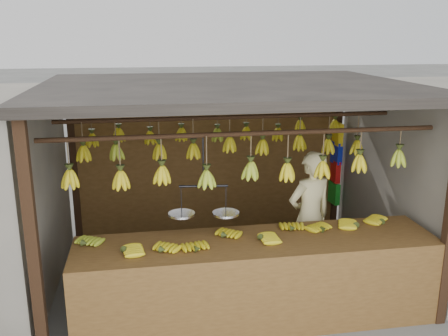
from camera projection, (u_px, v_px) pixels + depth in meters
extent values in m
plane|color=#5B5B57|center=(228.00, 272.00, 6.40)|extent=(80.00, 80.00, 0.00)
cube|color=black|center=(33.00, 248.00, 4.35)|extent=(0.10, 0.10, 2.30)
cube|color=black|center=(74.00, 163.00, 7.20)|extent=(0.10, 0.10, 2.30)
cube|color=black|center=(336.00, 152.00, 7.85)|extent=(0.10, 0.10, 2.30)
cube|color=black|center=(228.00, 87.00, 5.79)|extent=(4.30, 3.30, 0.10)
cylinder|color=black|center=(246.00, 134.00, 4.93)|extent=(4.00, 0.05, 0.05)
cylinder|color=black|center=(228.00, 117.00, 5.88)|extent=(4.00, 0.05, 0.05)
cylinder|color=black|center=(215.00, 106.00, 6.83)|extent=(4.00, 0.05, 0.05)
cube|color=brown|center=(211.00, 173.00, 7.59)|extent=(4.00, 0.06, 1.80)
cube|color=brown|center=(257.00, 244.00, 5.15)|extent=(3.75, 0.83, 0.08)
cube|color=brown|center=(266.00, 300.00, 4.86)|extent=(3.75, 0.04, 0.90)
cube|color=black|center=(79.00, 317.00, 4.63)|extent=(0.07, 0.07, 0.82)
cube|color=black|center=(430.00, 286.00, 5.20)|extent=(0.07, 0.07, 0.82)
cube|color=black|center=(87.00, 280.00, 5.33)|extent=(0.07, 0.07, 0.82)
cube|color=black|center=(395.00, 256.00, 5.90)|extent=(0.07, 0.07, 0.82)
ellipsoid|color=#92A523|center=(85.00, 244.00, 4.96)|extent=(0.27, 0.30, 0.06)
ellipsoid|color=gold|center=(124.00, 251.00, 4.80)|extent=(0.26, 0.21, 0.06)
ellipsoid|color=gold|center=(163.00, 251.00, 4.81)|extent=(0.28, 0.30, 0.06)
ellipsoid|color=gold|center=(198.00, 250.00, 4.84)|extent=(0.22, 0.27, 0.06)
ellipsoid|color=gold|center=(225.00, 236.00, 5.16)|extent=(0.29, 0.30, 0.06)
ellipsoid|color=gold|center=(261.00, 239.00, 5.09)|extent=(0.25, 0.19, 0.06)
ellipsoid|color=gold|center=(293.00, 229.00, 5.34)|extent=(0.22, 0.27, 0.06)
ellipsoid|color=gold|center=(324.00, 230.00, 5.32)|extent=(0.26, 0.29, 0.06)
ellipsoid|color=gold|center=(356.00, 225.00, 5.46)|extent=(0.29, 0.26, 0.06)
ellipsoid|color=gold|center=(383.00, 222.00, 5.55)|extent=(0.29, 0.30, 0.06)
ellipsoid|color=gold|center=(70.00, 179.00, 4.78)|extent=(0.16, 0.16, 0.28)
ellipsoid|color=gold|center=(121.00, 180.00, 4.83)|extent=(0.16, 0.16, 0.28)
ellipsoid|color=gold|center=(162.00, 175.00, 4.90)|extent=(0.16, 0.16, 0.28)
ellipsoid|color=#92A523|center=(207.00, 179.00, 4.93)|extent=(0.16, 0.16, 0.28)
ellipsoid|color=#92A523|center=(251.00, 171.00, 5.03)|extent=(0.16, 0.16, 0.28)
ellipsoid|color=gold|center=(287.00, 172.00, 5.10)|extent=(0.16, 0.16, 0.28)
ellipsoid|color=gold|center=(322.00, 169.00, 5.22)|extent=(0.16, 0.16, 0.28)
ellipsoid|color=gold|center=(359.00, 163.00, 5.26)|extent=(0.16, 0.16, 0.28)
ellipsoid|color=#92A523|center=(399.00, 158.00, 5.29)|extent=(0.16, 0.16, 0.28)
ellipsoid|color=gold|center=(84.00, 153.00, 5.66)|extent=(0.16, 0.16, 0.28)
ellipsoid|color=#92A523|center=(116.00, 152.00, 5.76)|extent=(0.16, 0.16, 0.28)
ellipsoid|color=gold|center=(160.00, 152.00, 5.85)|extent=(0.16, 0.16, 0.28)
ellipsoid|color=gold|center=(193.00, 151.00, 5.88)|extent=(0.16, 0.16, 0.28)
ellipsoid|color=gold|center=(230.00, 145.00, 6.01)|extent=(0.16, 0.16, 0.28)
ellipsoid|color=gold|center=(262.00, 147.00, 6.03)|extent=(0.16, 0.16, 0.28)
ellipsoid|color=gold|center=(299.00, 143.00, 6.11)|extent=(0.16, 0.16, 0.28)
ellipsoid|color=gold|center=(328.00, 146.00, 6.17)|extent=(0.16, 0.16, 0.28)
ellipsoid|color=gold|center=(357.00, 147.00, 6.29)|extent=(0.16, 0.16, 0.28)
ellipsoid|color=gold|center=(92.00, 140.00, 6.68)|extent=(0.16, 0.16, 0.28)
ellipsoid|color=gold|center=(119.00, 135.00, 6.70)|extent=(0.16, 0.16, 0.28)
ellipsoid|color=gold|center=(150.00, 138.00, 6.81)|extent=(0.16, 0.16, 0.28)
ellipsoid|color=gold|center=(181.00, 134.00, 6.89)|extent=(0.16, 0.16, 0.28)
ellipsoid|color=#92A523|center=(217.00, 135.00, 6.94)|extent=(0.16, 0.16, 0.28)
ellipsoid|color=gold|center=(246.00, 133.00, 7.01)|extent=(0.16, 0.16, 0.28)
ellipsoid|color=gold|center=(278.00, 134.00, 7.09)|extent=(0.16, 0.16, 0.28)
ellipsoid|color=gold|center=(300.00, 127.00, 7.12)|extent=(0.16, 0.16, 0.28)
ellipsoid|color=gold|center=(335.00, 126.00, 7.16)|extent=(0.16, 0.16, 0.28)
cylinder|color=black|center=(203.00, 161.00, 4.92)|extent=(0.02, 0.02, 0.52)
cylinder|color=black|center=(203.00, 186.00, 4.99)|extent=(0.49, 0.08, 0.02)
cylinder|color=silver|center=(182.00, 215.00, 5.06)|extent=(0.26, 0.26, 0.02)
cylinder|color=silver|center=(226.00, 214.00, 5.08)|extent=(0.26, 0.26, 0.02)
imported|color=beige|center=(310.00, 218.00, 5.98)|extent=(0.69, 0.55, 1.64)
cube|color=yellow|center=(338.00, 134.00, 7.61)|extent=(0.08, 0.26, 0.34)
cube|color=#1426BF|center=(336.00, 153.00, 7.69)|extent=(0.08, 0.26, 0.34)
cube|color=red|center=(335.00, 171.00, 7.77)|extent=(0.08, 0.26, 0.34)
cube|color=#199926|center=(334.00, 193.00, 7.86)|extent=(0.08, 0.26, 0.34)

